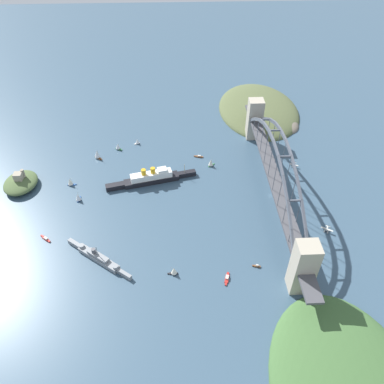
{
  "coord_description": "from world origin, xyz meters",
  "views": [
    {
      "loc": [
        -281.57,
        92.0,
        255.92
      ],
      "look_at": [
        0.0,
        79.33,
        8.0
      ],
      "focal_mm": 35.38,
      "sensor_mm": 36.0,
      "label": 1
    }
  ],
  "objects": [
    {
      "name": "seaplane_second_in_formation",
      "position": [
        -50.76,
        -41.86,
        2.12
      ],
      "size": [
        8.96,
        10.2,
        5.01
      ],
      "color": "#B7B7B2",
      "rests_on": "ground"
    },
    {
      "name": "small_boat_9",
      "position": [
        52.19,
        56.14,
        4.76
      ],
      "size": [
        7.63,
        8.44,
        10.26
      ],
      "color": "#2D6B3D",
      "rests_on": "ground"
    },
    {
      "name": "headland_east_shore",
      "position": [
        171.45,
        -20.41,
        0.0
      ],
      "size": [
        153.4,
        106.32,
        23.91
      ],
      "color": "#515B38",
      "rests_on": "ground"
    },
    {
      "name": "small_boat_7",
      "position": [
        99.76,
        140.22,
        3.52
      ],
      "size": [
        5.39,
        7.29,
        7.62
      ],
      "color": "silver",
      "rests_on": "ground"
    },
    {
      "name": "small_boat_10",
      "position": [
        72.61,
        183.76,
        5.54
      ],
      "size": [
        8.58,
        9.63,
        12.08
      ],
      "color": "brown",
      "rests_on": "ground"
    },
    {
      "name": "ground_plane",
      "position": [
        0.0,
        0.0,
        0.0
      ],
      "size": [
        1400.0,
        1400.0,
        0.0
      ],
      "primitive_type": "plane",
      "color": "#385166"
    },
    {
      "name": "small_boat_8",
      "position": [
        25.93,
        205.11,
        4.4
      ],
      "size": [
        5.43,
        9.53,
        9.51
      ],
      "color": "#234C8C",
      "rests_on": "ground"
    },
    {
      "name": "seaplane_taxiing_near_bridge",
      "position": [
        47.01,
        -35.95,
        1.81
      ],
      "size": [
        8.53,
        9.47,
        4.59
      ],
      "color": "#B7B7B2",
      "rests_on": "ground"
    },
    {
      "name": "small_boat_4",
      "position": [
        -49.28,
        213.03,
        0.92
      ],
      "size": [
        9.3,
        10.75,
        2.54
      ],
      "color": "#B2231E",
      "rests_on": "ground"
    },
    {
      "name": "small_boat_1",
      "position": [
        69.39,
        68.46,
        0.86
      ],
      "size": [
        3.87,
        10.75,
        2.35
      ],
      "color": "brown",
      "rests_on": "ground"
    },
    {
      "name": "small_boat_0",
      "position": [
        89.14,
        162.3,
        4.11
      ],
      "size": [
        6.66,
        8.5,
        8.89
      ],
      "color": "#2D6B3D",
      "rests_on": "ground"
    },
    {
      "name": "fort_island_mid_harbor",
      "position": [
        26.05,
        255.75,
        5.29
      ],
      "size": [
        41.0,
        33.67,
        18.1
      ],
      "color": "#4C6038",
      "rests_on": "ground"
    },
    {
      "name": "harbor_arch_bridge",
      "position": [
        -0.0,
        -0.0,
        26.8
      ],
      "size": [
        281.19,
        17.04,
        67.2
      ],
      "color": "#ADA38E",
      "rests_on": "ground"
    },
    {
      "name": "small_boat_5",
      "position": [
        1.57,
        192.66,
        4.55
      ],
      "size": [
        9.37,
        5.66,
        9.81
      ],
      "color": "#234C8C",
      "rests_on": "ground"
    },
    {
      "name": "naval_cruiser",
      "position": [
        -74.77,
        162.39,
        3.09
      ],
      "size": [
        45.59,
        59.7,
        17.19
      ],
      "color": "gray",
      "rests_on": "ground"
    },
    {
      "name": "small_boat_6",
      "position": [
        -99.19,
        55.35,
        0.81
      ],
      "size": [
        12.88,
        5.16,
        2.25
      ],
      "color": "#B2231E",
      "rests_on": "ground"
    },
    {
      "name": "small_boat_3",
      "position": [
        -92.08,
        98.34,
        4.1
      ],
      "size": [
        4.84,
        8.76,
        8.75
      ],
      "color": "black",
      "rests_on": "ground"
    },
    {
      "name": "ocean_liner",
      "position": [
        26.99,
        120.99,
        5.49
      ],
      "size": [
        28.65,
        94.89,
        18.12
      ],
      "color": "black",
      "rests_on": "ground"
    },
    {
      "name": "small_boat_2",
      "position": [
        -87.98,
        29.09,
        0.91
      ],
      "size": [
        2.39,
        7.09,
        2.5
      ],
      "color": "brown",
      "rests_on": "ground"
    }
  ]
}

